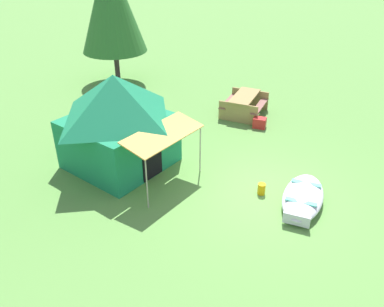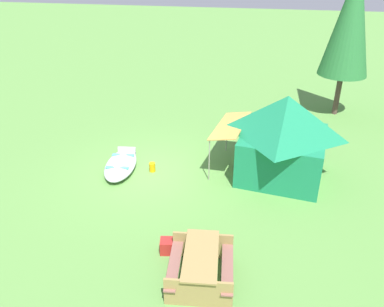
{
  "view_description": "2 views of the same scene",
  "coord_description": "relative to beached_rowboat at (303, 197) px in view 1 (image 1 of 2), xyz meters",
  "views": [
    {
      "loc": [
        -8.66,
        -2.68,
        6.33
      ],
      "look_at": [
        -0.42,
        1.92,
        0.9
      ],
      "focal_mm": 37.37,
      "sensor_mm": 36.0,
      "label": 1
    },
    {
      "loc": [
        11.2,
        3.47,
        6.89
      ],
      "look_at": [
        0.18,
        1.41,
        0.94
      ],
      "focal_mm": 36.98,
      "sensor_mm": 36.0,
      "label": 2
    }
  ],
  "objects": [
    {
      "name": "ground_plane",
      "position": [
        -0.06,
        1.1,
        -0.2
      ],
      "size": [
        80.0,
        80.0,
        0.0
      ],
      "primitive_type": "plane",
      "color": "#598D40"
    },
    {
      "name": "pine_tree_back_right",
      "position": [
        4.98,
        9.94,
        3.3
      ],
      "size": [
        2.81,
        2.81,
        5.56
      ],
      "color": "#453335",
      "rests_on": "ground_plane"
    },
    {
      "name": "picnic_table",
      "position": [
        4.48,
        3.53,
        0.28
      ],
      "size": [
        1.85,
        1.63,
        0.77
      ],
      "color": "#987E48",
      "rests_on": "ground_plane"
    },
    {
      "name": "beached_rowboat",
      "position": [
        0.0,
        0.0,
        0.0
      ],
      "size": [
        2.31,
        1.26,
        0.39
      ],
      "color": "silver",
      "rests_on": "ground_plane"
    },
    {
      "name": "fuel_can",
      "position": [
        -0.11,
        1.09,
        -0.05
      ],
      "size": [
        0.26,
        0.26,
        0.31
      ],
      "primitive_type": "cylinder",
      "rotation": [
        0.0,
        0.0,
        5.97
      ],
      "color": "#DC9D0C",
      "rests_on": "ground_plane"
    },
    {
      "name": "cooler_box",
      "position": [
        3.7,
        2.6,
        -0.02
      ],
      "size": [
        0.41,
        0.5,
        0.37
      ],
      "primitive_type": "cube",
      "rotation": [
        0.0,
        0.0,
        1.75
      ],
      "color": "red",
      "rests_on": "ground_plane"
    },
    {
      "name": "canvas_cabin_tent",
      "position": [
        -0.68,
        5.36,
        1.25
      ],
      "size": [
        3.24,
        3.98,
        2.8
      ],
      "color": "#197D50",
      "rests_on": "ground_plane"
    }
  ]
}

